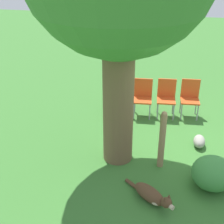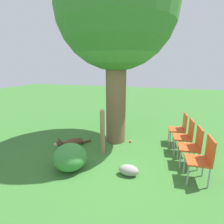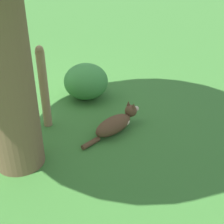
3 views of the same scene
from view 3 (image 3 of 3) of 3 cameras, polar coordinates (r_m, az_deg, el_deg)
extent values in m
plane|color=#38702D|center=(4.67, -15.52, -1.98)|extent=(30.00, 30.00, 0.00)
cylinder|color=brown|center=(3.30, -19.62, 10.45)|extent=(0.57, 0.57, 2.75)
ellipsoid|color=#513823|center=(4.25, 0.26, -2.41)|extent=(0.60, 0.65, 0.22)
ellipsoid|color=#C6B293|center=(4.36, 1.82, -1.66)|extent=(0.31, 0.31, 0.13)
sphere|color=#513823|center=(4.44, 3.47, 0.21)|extent=(0.25, 0.25, 0.17)
cylinder|color=#C6B293|center=(4.52, 4.29, 0.52)|extent=(0.11, 0.11, 0.07)
cone|color=#513823|center=(4.42, 3.03, 1.60)|extent=(0.06, 0.06, 0.08)
cone|color=#513823|center=(4.37, 3.99, 1.19)|extent=(0.06, 0.06, 0.08)
cylinder|color=#513823|center=(4.04, -3.92, -5.68)|extent=(0.23, 0.26, 0.07)
cylinder|color=#937551|center=(4.30, -12.29, 3.92)|extent=(0.12, 0.12, 1.10)
sphere|color=#937551|center=(4.09, -13.15, 11.06)|extent=(0.11, 0.11, 0.11)
ellipsoid|color=gray|center=(5.40, -18.26, 3.44)|extent=(0.41, 0.24, 0.22)
ellipsoid|color=#3D843D|center=(5.12, -4.78, 5.61)|extent=(0.72, 0.72, 0.58)
camera|label=1|loc=(5.43, 59.35, 31.66)|focal=50.00mm
camera|label=2|loc=(8.03, -16.57, 27.33)|focal=28.00mm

